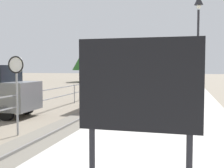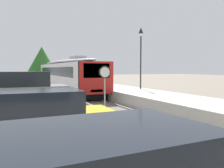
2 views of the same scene
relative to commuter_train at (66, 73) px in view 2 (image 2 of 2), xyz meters
name	(u,v)px [view 2 (image 2 of 2)]	position (x,y,z in m)	size (l,w,h in m)	color
ground_plane	(50,100)	(-3.00, -7.13, -2.15)	(160.00, 160.00, 0.00)	slate
track_rails	(84,98)	(0.00, -7.13, -2.12)	(3.20, 60.00, 0.14)	#6B665B
commuter_train	(66,73)	(0.00, 0.00, 0.00)	(2.82, 20.97, 3.74)	silver
station_platform	(117,92)	(3.25, -7.13, -1.70)	(3.90, 60.00, 0.90)	#B7B5AD
platform_lamp_mid_platform	(141,46)	(4.46, -9.43, 2.47)	(0.34, 0.34, 5.35)	#232328
speed_limit_sign	(105,80)	(-1.92, -16.73, -0.03)	(0.61, 0.10, 2.81)	#9EA0A5
carpark_fence	(81,107)	(-3.30, -17.13, -1.24)	(0.06, 36.06, 1.25)	#9EA0A5
parked_suv_yellow	(36,123)	(-5.65, -20.48, -1.09)	(4.69, 2.12, 2.04)	gold
parked_van_grey	(21,94)	(-5.68, -13.64, -0.86)	(4.91, 1.98, 2.51)	slate
tree_behind_carpark	(42,59)	(-0.98, 12.26, 2.01)	(4.55, 4.55, 6.19)	brown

